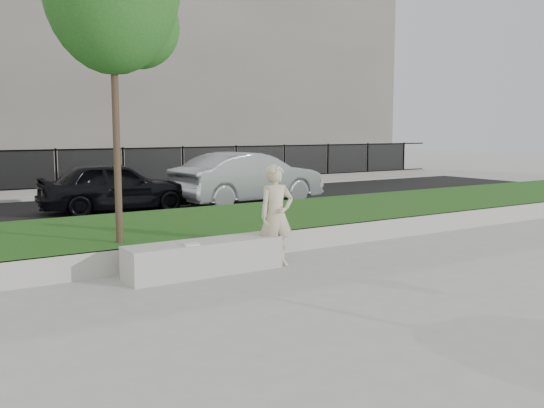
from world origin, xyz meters
TOP-DOWN VIEW (x-y plane):
  - ground at (0.00, 0.00)m, footprint 90.00×90.00m
  - grass_bank at (0.00, 3.00)m, footprint 34.00×4.00m
  - grass_kerb at (0.00, 1.04)m, footprint 34.00×0.08m
  - street at (0.00, 8.50)m, footprint 34.00×7.00m
  - far_pavement at (0.00, 13.00)m, footprint 34.00×3.00m
  - iron_fence at (0.00, 12.00)m, footprint 32.00×0.30m
  - building_facade at (0.00, 20.00)m, footprint 34.00×10.00m
  - stone_bench at (-1.22, 0.40)m, footprint 2.50×0.62m
  - man at (0.01, 0.25)m, footprint 0.64×0.46m
  - book at (-1.53, 0.21)m, footprint 0.25×0.20m
  - car_dark at (-0.10, 7.82)m, footprint 4.07×1.93m
  - car_silver at (3.71, 7.29)m, footprint 4.74×2.08m

SIDE VIEW (x-z plane):
  - ground at x=0.00m, z-range 0.00..0.00m
  - street at x=0.00m, z-range 0.00..0.04m
  - far_pavement at x=0.00m, z-range 0.00..0.12m
  - grass_bank at x=0.00m, z-range 0.00..0.40m
  - grass_kerb at x=0.00m, z-range 0.00..0.40m
  - stone_bench at x=-1.22m, z-range 0.00..0.51m
  - book at x=-1.53m, z-range 0.51..0.54m
  - iron_fence at x=0.00m, z-range -0.21..1.29m
  - car_dark at x=-0.10m, z-range 0.04..1.39m
  - car_silver at x=3.71m, z-range 0.04..1.55m
  - man at x=0.01m, z-range 0.00..1.66m
  - building_facade at x=0.00m, z-range 0.00..10.00m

